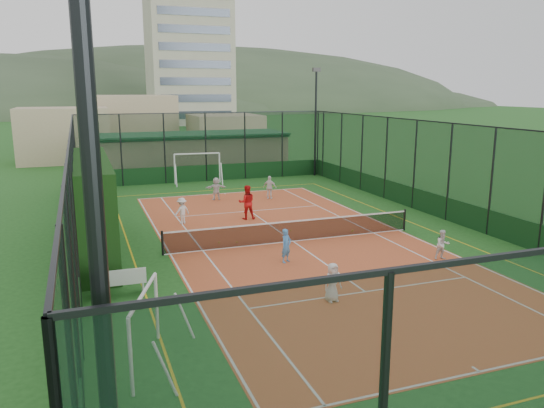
{
  "coord_description": "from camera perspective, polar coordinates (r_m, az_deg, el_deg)",
  "views": [
    {
      "loc": [
        -8.68,
        -21.1,
        6.69
      ],
      "look_at": [
        -0.07,
        2.59,
        1.2
      ],
      "focal_mm": 35.0,
      "sensor_mm": 36.0,
      "label": 1
    }
  ],
  "objects": [
    {
      "name": "distant_hills",
      "position": [
        171.45,
        -17.29,
        9.51
      ],
      "size": [
        200.0,
        60.0,
        24.0
      ],
      "primitive_type": null,
      "color": "#384C33",
      "rests_on": "ground"
    },
    {
      "name": "ground",
      "position": [
        23.77,
        2.3,
        -4.06
      ],
      "size": [
        300.0,
        300.0,
        0.0
      ],
      "primitive_type": "plane",
      "color": "#20531C",
      "rests_on": "ground"
    },
    {
      "name": "perimeter_fence",
      "position": [
        23.19,
        2.35,
        1.87
      ],
      "size": [
        18.12,
        34.12,
        5.0
      ],
      "primitive_type": null,
      "color": "black",
      "rests_on": "ground"
    },
    {
      "name": "child_near_left",
      "position": [
        17.2,
        6.53,
        -8.36
      ],
      "size": [
        0.66,
        0.47,
        1.27
      ],
      "primitive_type": "imported",
      "rotation": [
        0.0,
        0.0,
        0.11
      ],
      "color": "silver",
      "rests_on": "court_slab"
    },
    {
      "name": "child_far_back",
      "position": [
        32.66,
        -6.03,
        1.67
      ],
      "size": [
        1.3,
        0.43,
        1.39
      ],
      "primitive_type": "imported",
      "rotation": [
        0.0,
        0.0,
        3.12
      ],
      "color": "silver",
      "rests_on": "court_slab"
    },
    {
      "name": "child_near_mid",
      "position": [
        20.8,
        1.54,
        -4.5
      ],
      "size": [
        0.59,
        0.53,
        1.34
      ],
      "primitive_type": "imported",
      "rotation": [
        0.0,
        0.0,
        0.53
      ],
      "color": "#4A8ED1",
      "rests_on": "court_slab"
    },
    {
      "name": "futsal_goal_far",
      "position": [
        38.54,
        -8.03,
        3.79
      ],
      "size": [
        3.4,
        1.23,
        2.15
      ],
      "primitive_type": null,
      "rotation": [
        0.0,
        0.0,
        -0.08
      ],
      "color": "white",
      "rests_on": "ground"
    },
    {
      "name": "hedge_left",
      "position": [
        22.96,
        -18.58,
        -0.23
      ],
      "size": [
        1.35,
        8.99,
        3.93
      ],
      "primitive_type": "cube",
      "color": "black",
      "rests_on": "ground"
    },
    {
      "name": "tennis_balls",
      "position": [
        24.65,
        2.19,
        -3.36
      ],
      "size": [
        6.63,
        1.22,
        0.07
      ],
      "color": "#CCE033",
      "rests_on": "court_slab"
    },
    {
      "name": "tennis_net",
      "position": [
        23.63,
        2.31,
        -2.83
      ],
      "size": [
        11.67,
        0.12,
        1.06
      ],
      "primitive_type": null,
      "color": "black",
      "rests_on": "ground"
    },
    {
      "name": "white_bench",
      "position": [
        18.28,
        -16.17,
        -8.04
      ],
      "size": [
        1.76,
        0.53,
        0.99
      ],
      "primitive_type": null,
      "rotation": [
        0.0,
        0.0,
        -0.03
      ],
      "color": "white",
      "rests_on": "ground"
    },
    {
      "name": "child_far_right",
      "position": [
        32.76,
        -0.25,
        1.81
      ],
      "size": [
        0.89,
        0.76,
        1.43
      ],
      "primitive_type": "imported",
      "rotation": [
        0.0,
        0.0,
        2.55
      ],
      "color": "white",
      "rests_on": "court_slab"
    },
    {
      "name": "court_slab",
      "position": [
        23.77,
        2.3,
        -4.05
      ],
      "size": [
        11.17,
        23.97,
        0.01
      ],
      "primitive_type": "cube",
      "color": "#BA5029",
      "rests_on": "ground"
    },
    {
      "name": "coach",
      "position": [
        27.63,
        -2.73,
        0.19
      ],
      "size": [
        0.96,
        0.8,
        1.79
      ],
      "primitive_type": "imported",
      "rotation": [
        0.0,
        0.0,
        2.99
      ],
      "color": "red",
      "rests_on": "court_slab"
    },
    {
      "name": "apartment_tower",
      "position": [
        105.48,
        -8.98,
        16.67
      ],
      "size": [
        15.0,
        12.0,
        30.0
      ],
      "primitive_type": "cube",
      "color": "beige",
      "rests_on": "ground"
    },
    {
      "name": "child_near_right",
      "position": [
        22.22,
        17.88,
        -4.19
      ],
      "size": [
        0.64,
        0.53,
        1.21
      ],
      "primitive_type": "imported",
      "rotation": [
        0.0,
        0.0,
        -0.13
      ],
      "color": "white",
      "rests_on": "court_slab"
    },
    {
      "name": "floodlight_sw",
      "position": [
        5.18,
        -17.3,
        -18.01
      ],
      "size": [
        0.6,
        0.26,
        8.25
      ],
      "primitive_type": null,
      "color": "black",
      "rests_on": "ground"
    },
    {
      "name": "futsal_goal_near",
      "position": [
        13.68,
        -13.51,
        -12.98
      ],
      "size": [
        3.0,
        1.75,
        1.86
      ],
      "primitive_type": null,
      "rotation": [
        0.0,
        0.0,
        1.23
      ],
      "color": "white",
      "rests_on": "ground"
    },
    {
      "name": "floodlight_ne",
      "position": [
        41.55,
        4.7,
        8.71
      ],
      "size": [
        0.6,
        0.26,
        8.25
      ],
      "primitive_type": null,
      "color": "black",
      "rests_on": "ground"
    },
    {
      "name": "child_far_left",
      "position": [
        27.05,
        -9.66,
        -0.73
      ],
      "size": [
        0.99,
        0.81,
        1.34
      ],
      "primitive_type": "imported",
      "rotation": [
        0.0,
        0.0,
        3.58
      ],
      "color": "white",
      "rests_on": "court_slab"
    },
    {
      "name": "clubhouse",
      "position": [
        44.26,
        -8.56,
        5.52
      ],
      "size": [
        15.2,
        7.2,
        3.15
      ],
      "primitive_type": null,
      "color": "tan",
      "rests_on": "ground"
    }
  ]
}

